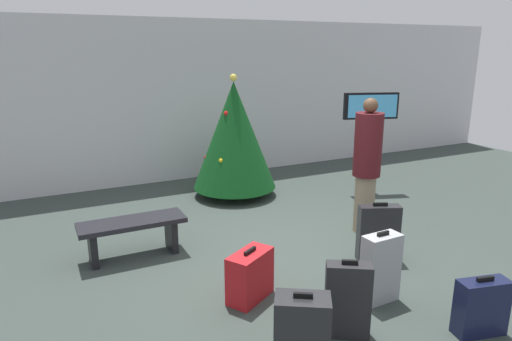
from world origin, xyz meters
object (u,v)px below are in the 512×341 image
object	(u,v)px
suitcase_5	(378,233)
traveller_0	(367,163)
suitcase_4	(481,307)
waiting_bench	(133,230)
suitcase_1	(348,300)
holiday_tree	(234,135)
flight_info_kiosk	(370,122)
suitcase_3	(250,276)
suitcase_2	(380,268)
suitcase_0	(302,333)

from	to	relation	value
suitcase_5	traveller_0	bearing A→B (deg)	61.19
suitcase_4	traveller_0	bearing A→B (deg)	75.32
waiting_bench	suitcase_1	size ratio (longest dim) A/B	1.73
holiday_tree	flight_info_kiosk	xyz separation A→B (m)	(2.30, -0.77, 0.18)
suitcase_3	suitcase_5	bearing A→B (deg)	3.89
suitcase_1	suitcase_5	distance (m)	1.67
suitcase_2	suitcase_5	bearing A→B (deg)	50.30
suitcase_2	suitcase_5	distance (m)	0.96
waiting_bench	suitcase_0	size ratio (longest dim) A/B	1.90
suitcase_5	holiday_tree	bearing A→B (deg)	99.70
suitcase_4	suitcase_1	bearing A→B (deg)	154.88
traveller_0	suitcase_1	distance (m)	2.63
suitcase_1	suitcase_2	size ratio (longest dim) A/B	0.98
suitcase_3	suitcase_4	world-z (taller)	suitcase_4
flight_info_kiosk	suitcase_0	world-z (taller)	flight_info_kiosk
suitcase_3	suitcase_2	bearing A→B (deg)	-27.95
traveller_0	suitcase_1	bearing A→B (deg)	-132.46
flight_info_kiosk	suitcase_3	xyz separation A→B (m)	(-3.55, -2.46, -1.00)
holiday_tree	suitcase_2	distance (m)	3.92
suitcase_1	suitcase_3	world-z (taller)	suitcase_1
waiting_bench	suitcase_2	xyz separation A→B (m)	(2.04, -2.16, 0.01)
waiting_bench	suitcase_4	distance (m)	3.89
flight_info_kiosk	suitcase_0	xyz separation A→B (m)	(-3.63, -3.60, -0.94)
holiday_tree	flight_info_kiosk	distance (m)	2.43
traveller_0	suitcase_0	xyz separation A→B (m)	(-2.32, -2.07, -0.67)
traveller_0	suitcase_0	distance (m)	3.18
suitcase_1	suitcase_5	size ratio (longest dim) A/B	1.00
suitcase_0	suitcase_3	size ratio (longest dim) A/B	1.16
suitcase_2	suitcase_5	world-z (taller)	suitcase_2
holiday_tree	traveller_0	size ratio (longest dim) A/B	1.12
holiday_tree	suitcase_3	bearing A→B (deg)	-111.15
holiday_tree	traveller_0	xyz separation A→B (m)	(0.98, -2.30, -0.08)
suitcase_0	suitcase_3	world-z (taller)	suitcase_0
holiday_tree	suitcase_2	world-z (taller)	holiday_tree
waiting_bench	suitcase_3	distance (m)	1.77
suitcase_2	suitcase_4	bearing A→B (deg)	-62.84
suitcase_4	suitcase_5	world-z (taller)	suitcase_5
suitcase_0	suitcase_2	xyz separation A→B (m)	(1.26, 0.52, 0.04)
suitcase_3	suitcase_5	xyz separation A→B (m)	(1.78, 0.12, 0.09)
waiting_bench	flight_info_kiosk	bearing A→B (deg)	11.87
suitcase_0	suitcase_5	bearing A→B (deg)	33.97
waiting_bench	suitcase_2	distance (m)	2.97
waiting_bench	suitcase_2	size ratio (longest dim) A/B	1.69
flight_info_kiosk	suitcase_5	bearing A→B (deg)	-126.97
holiday_tree	suitcase_4	bearing A→B (deg)	-85.73
traveller_0	suitcase_1	xyz separation A→B (m)	(-1.73, -1.89, -0.64)
suitcase_3	suitcase_5	size ratio (longest dim) A/B	0.79
suitcase_1	suitcase_0	bearing A→B (deg)	-162.43
suitcase_2	suitcase_1	bearing A→B (deg)	-153.44
suitcase_1	traveller_0	bearing A→B (deg)	47.54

